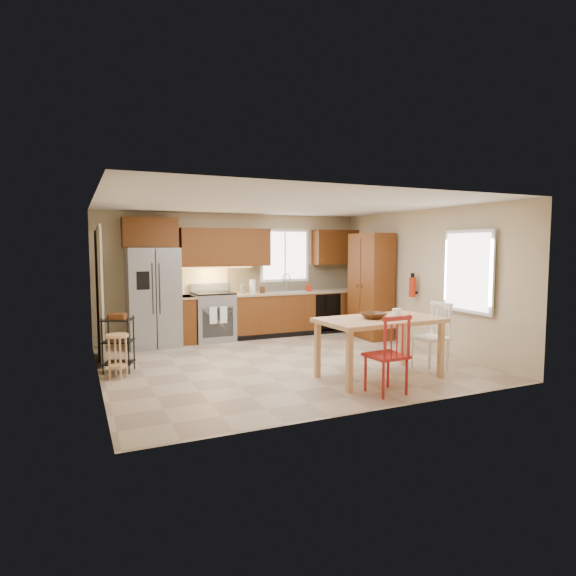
# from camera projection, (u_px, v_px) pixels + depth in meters

# --- Properties ---
(floor) EXTENTS (5.50, 5.50, 0.00)m
(floor) POSITION_uv_depth(u_px,v_px,m) (284.00, 362.00, 7.68)
(floor) COLOR tan
(floor) RESTS_ON ground
(ceiling) EXTENTS (5.50, 5.00, 0.02)m
(ceiling) POSITION_uv_depth(u_px,v_px,m) (284.00, 204.00, 7.46)
(ceiling) COLOR silver
(ceiling) RESTS_ON ground
(wall_back) EXTENTS (5.50, 0.02, 2.50)m
(wall_back) POSITION_uv_depth(u_px,v_px,m) (235.00, 275.00, 9.84)
(wall_back) COLOR #CCB793
(wall_back) RESTS_ON ground
(wall_front) EXTENTS (5.50, 0.02, 2.50)m
(wall_front) POSITION_uv_depth(u_px,v_px,m) (375.00, 301.00, 5.30)
(wall_front) COLOR #CCB793
(wall_front) RESTS_ON ground
(wall_left) EXTENTS (0.02, 5.00, 2.50)m
(wall_left) POSITION_uv_depth(u_px,v_px,m) (97.00, 291.00, 6.45)
(wall_left) COLOR #CCB793
(wall_left) RESTS_ON ground
(wall_right) EXTENTS (0.02, 5.00, 2.50)m
(wall_right) POSITION_uv_depth(u_px,v_px,m) (423.00, 279.00, 8.69)
(wall_right) COLOR #CCB793
(wall_right) RESTS_ON ground
(refrigerator) EXTENTS (0.92, 0.75, 1.82)m
(refrigerator) POSITION_uv_depth(u_px,v_px,m) (153.00, 297.00, 8.84)
(refrigerator) COLOR gray
(refrigerator) RESTS_ON floor
(range_stove) EXTENTS (0.76, 0.63, 0.92)m
(range_stove) POSITION_uv_depth(u_px,v_px,m) (214.00, 317.00, 9.40)
(range_stove) COLOR gray
(range_stove) RESTS_ON floor
(base_cabinet_narrow) EXTENTS (0.30, 0.60, 0.90)m
(base_cabinet_narrow) POSITION_uv_depth(u_px,v_px,m) (185.00, 319.00, 9.19)
(base_cabinet_narrow) COLOR brown
(base_cabinet_narrow) RESTS_ON floor
(base_cabinet_run) EXTENTS (2.92, 0.60, 0.90)m
(base_cabinet_run) POSITION_uv_depth(u_px,v_px,m) (298.00, 312.00, 10.17)
(base_cabinet_run) COLOR brown
(base_cabinet_run) RESTS_ON floor
(dishwasher) EXTENTS (0.60, 0.02, 0.78)m
(dishwasher) POSITION_uv_depth(u_px,v_px,m) (328.00, 313.00, 10.13)
(dishwasher) COLOR black
(dishwasher) RESTS_ON floor
(backsplash) EXTENTS (2.92, 0.03, 0.55)m
(backsplash) POSITION_uv_depth(u_px,v_px,m) (293.00, 277.00, 10.36)
(backsplash) COLOR beige
(backsplash) RESTS_ON wall_back
(upper_over_fridge) EXTENTS (1.00, 0.35, 0.55)m
(upper_over_fridge) POSITION_uv_depth(u_px,v_px,m) (150.00, 233.00, 8.92)
(upper_over_fridge) COLOR #5F2C0F
(upper_over_fridge) RESTS_ON wall_back
(upper_left_block) EXTENTS (1.80, 0.35, 0.75)m
(upper_left_block) POSITION_uv_depth(u_px,v_px,m) (225.00, 247.00, 9.53)
(upper_left_block) COLOR #5F2C0F
(upper_left_block) RESTS_ON wall_back
(upper_right_block) EXTENTS (1.00, 0.35, 0.75)m
(upper_right_block) POSITION_uv_depth(u_px,v_px,m) (335.00, 247.00, 10.55)
(upper_right_block) COLOR #5F2C0F
(upper_right_block) RESTS_ON wall_back
(window_back) EXTENTS (1.12, 0.04, 1.12)m
(window_back) POSITION_uv_depth(u_px,v_px,m) (285.00, 255.00, 10.24)
(window_back) COLOR white
(window_back) RESTS_ON wall_back
(sink) EXTENTS (0.62, 0.46, 0.16)m
(sink) POSITION_uv_depth(u_px,v_px,m) (290.00, 294.00, 10.05)
(sink) COLOR gray
(sink) RESTS_ON base_cabinet_run
(undercab_glow) EXTENTS (1.60, 0.30, 0.01)m
(undercab_glow) POSITION_uv_depth(u_px,v_px,m) (211.00, 268.00, 9.42)
(undercab_glow) COLOR #FFBF66
(undercab_glow) RESTS_ON wall_back
(soap_bottle) EXTENTS (0.09, 0.09, 0.19)m
(soap_bottle) POSITION_uv_depth(u_px,v_px,m) (308.00, 287.00, 10.10)
(soap_bottle) COLOR #B7250C
(soap_bottle) RESTS_ON base_cabinet_run
(paper_towel) EXTENTS (0.12, 0.12, 0.28)m
(paper_towel) POSITION_uv_depth(u_px,v_px,m) (252.00, 287.00, 9.64)
(paper_towel) COLOR white
(paper_towel) RESTS_ON base_cabinet_run
(canister_steel) EXTENTS (0.11, 0.11, 0.18)m
(canister_steel) POSITION_uv_depth(u_px,v_px,m) (243.00, 289.00, 9.57)
(canister_steel) COLOR gray
(canister_steel) RESTS_ON base_cabinet_run
(canister_wood) EXTENTS (0.10, 0.10, 0.14)m
(canister_wood) POSITION_uv_depth(u_px,v_px,m) (262.00, 290.00, 9.70)
(canister_wood) COLOR #512A15
(canister_wood) RESTS_ON base_cabinet_run
(pantry) EXTENTS (0.50, 0.95, 2.10)m
(pantry) POSITION_uv_depth(u_px,v_px,m) (371.00, 286.00, 9.67)
(pantry) COLOR brown
(pantry) RESTS_ON floor
(fire_extinguisher) EXTENTS (0.12, 0.12, 0.36)m
(fire_extinguisher) POSITION_uv_depth(u_px,v_px,m) (412.00, 287.00, 8.79)
(fire_extinguisher) COLOR #B7250C
(fire_extinguisher) RESTS_ON wall_right
(window_right) EXTENTS (0.04, 1.02, 1.32)m
(window_right) POSITION_uv_depth(u_px,v_px,m) (468.00, 271.00, 7.60)
(window_right) COLOR white
(window_right) RESTS_ON wall_right
(doorway) EXTENTS (0.04, 0.95, 2.10)m
(doorway) POSITION_uv_depth(u_px,v_px,m) (99.00, 296.00, 7.68)
(doorway) COLOR #8C7A59
(doorway) RESTS_ON wall_left
(dining_table) EXTENTS (1.75, 1.04, 0.83)m
(dining_table) POSITION_uv_depth(u_px,v_px,m) (379.00, 348.00, 6.76)
(dining_table) COLOR tan
(dining_table) RESTS_ON floor
(chair_red) EXTENTS (0.49, 0.49, 1.00)m
(chair_red) POSITION_uv_depth(u_px,v_px,m) (386.00, 354.00, 6.02)
(chair_red) COLOR #A81F19
(chair_red) RESTS_ON floor
(chair_white) EXTENTS (0.49, 0.49, 1.00)m
(chair_white) POSITION_uv_depth(u_px,v_px,m) (430.00, 337.00, 7.19)
(chair_white) COLOR white
(chair_white) RESTS_ON floor
(table_bowl) EXTENTS (0.36, 0.36, 0.08)m
(table_bowl) POSITION_uv_depth(u_px,v_px,m) (373.00, 319.00, 6.68)
(table_bowl) COLOR #512A15
(table_bowl) RESTS_ON dining_table
(table_jar) EXTENTS (0.14, 0.14, 0.16)m
(table_jar) POSITION_uv_depth(u_px,v_px,m) (397.00, 314.00, 6.97)
(table_jar) COLOR white
(table_jar) RESTS_ON dining_table
(bar_stool) EXTENTS (0.39, 0.39, 0.63)m
(bar_stool) POSITION_uv_depth(u_px,v_px,m) (118.00, 356.00, 6.73)
(bar_stool) COLOR tan
(bar_stool) RESTS_ON floor
(utility_cart) EXTENTS (0.50, 0.45, 0.82)m
(utility_cart) POSITION_uv_depth(u_px,v_px,m) (118.00, 344.00, 7.06)
(utility_cart) COLOR black
(utility_cart) RESTS_ON floor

